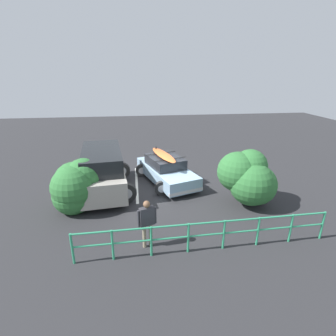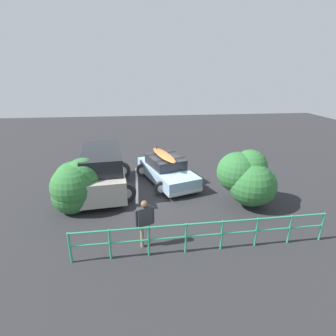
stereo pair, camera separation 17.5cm
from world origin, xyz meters
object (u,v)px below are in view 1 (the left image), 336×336
suv_car (103,170)px  person_bystander (147,220)px  sedan_car (166,170)px  bush_near_right (75,187)px  bush_near_left (248,177)px

suv_car → person_bystander: suv_car is taller
sedan_car → person_bystander: (1.21, 5.11, 0.34)m
sedan_car → bush_near_right: (3.88, 2.28, 0.32)m
sedan_car → suv_car: bearing=13.1°
suv_car → person_bystander: bearing=111.8°
suv_car → bush_near_right: bearing=60.4°
sedan_car → suv_car: 3.09m
bush_near_left → bush_near_right: 6.93m
suv_car → bush_near_right: bush_near_right is taller
suv_car → bush_near_right: (0.90, 1.59, -0.08)m
bush_near_right → bush_near_left: bearing=175.9°
suv_car → bush_near_right: size_ratio=2.31×
sedan_car → suv_car: suv_car is taller
suv_car → bush_near_left: size_ratio=2.10×
bush_near_left → sedan_car: bearing=-42.6°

